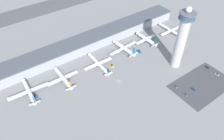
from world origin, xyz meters
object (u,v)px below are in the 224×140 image
airplane_gate_bravo (63,78)px  service_truck_fuel (139,51)px  service_truck_catering (34,96)px  car_grey_coupe (193,89)px  airplane_gate_charlie (98,64)px  car_black_suv (217,74)px  airplane_gate_delta (124,48)px  airplane_gate_echo (146,39)px  airplane_gate_foxtrot (171,31)px  airplane_gate_alpha (29,91)px  car_white_wagon (207,67)px  car_yellow_taxi (175,87)px  car_maroon_suv (185,95)px  control_tower (182,38)px  service_truck_baggage (112,66)px

airplane_gate_bravo → service_truck_fuel: bearing=-5.0°
service_truck_catering → car_grey_coupe: (132.88, -83.58, -0.50)m
airplane_gate_charlie → car_black_suv: (96.15, -84.77, -3.53)m
airplane_gate_bravo → airplane_gate_delta: 81.96m
service_truck_catering → car_black_suv: 190.68m
service_truck_fuel → car_grey_coupe: bearing=-87.1°
airplane_gate_echo → airplane_gate_foxtrot: bearing=-6.1°
airplane_gate_alpha → car_white_wagon: bearing=-23.7°
airplane_gate_echo → airplane_gate_bravo: bearing=-178.7°
airplane_gate_charlie → car_yellow_taxi: airplane_gate_charlie is taller
airplane_gate_delta → service_truck_catering: size_ratio=5.27×
airplane_gate_bravo → car_grey_coupe: bearing=-40.9°
airplane_gate_foxtrot → car_white_wagon: (-19.15, -71.98, -3.11)m
service_truck_catering → car_black_suv: bearing=-26.2°
car_maroon_suv → car_white_wagon: size_ratio=1.01×
service_truck_catering → car_white_wagon: (172.00, -70.85, -0.49)m
control_tower → airplane_gate_charlie: (-71.70, 47.17, -31.78)m
control_tower → airplane_gate_foxtrot: bearing=47.0°
airplane_gate_delta → service_truck_baggage: bearing=-153.4°
service_truck_fuel → car_black_suv: 89.25m
airplane_gate_charlie → airplane_gate_bravo: bearing=177.0°
airplane_gate_bravo → service_truck_fuel: 96.07m
car_yellow_taxi → car_black_suv: 52.12m
airplane_gate_foxtrot → car_black_suv: (-20.01, -85.23, -3.10)m
airplane_gate_charlie → service_truck_fuel: bearing=-6.5°
airplane_gate_charlie → car_grey_coupe: size_ratio=9.82×
airplane_gate_charlie → airplane_gate_foxtrot: airplane_gate_charlie is taller
airplane_gate_foxtrot → service_truck_catering: size_ratio=5.32×
airplane_gate_echo → airplane_gate_foxtrot: (41.01, -4.35, -0.58)m
airplane_gate_delta → car_grey_coupe: 92.18m
service_truck_fuel → service_truck_baggage: size_ratio=1.05×
airplane_gate_charlie → car_maroon_suv: airplane_gate_charlie is taller
car_black_suv → car_white_wagon: 13.27m
airplane_gate_bravo → airplane_gate_alpha: bearing=175.9°
service_truck_fuel → car_white_wagon: (43.14, -65.36, -0.47)m
control_tower → car_grey_coupe: (-13.80, -37.10, -35.34)m
car_maroon_suv → car_grey_coupe: 11.99m
service_truck_fuel → service_truck_baggage: (-41.90, -1.84, -0.05)m
airplane_gate_alpha → airplane_gate_delta: size_ratio=0.98×
airplane_gate_charlie → car_white_wagon: airplane_gate_charlie is taller
airplane_gate_charlie → airplane_gate_foxtrot: bearing=0.2°
airplane_gate_alpha → car_maroon_suv: (122.73, -88.98, -3.95)m
car_maroon_suv → car_yellow_taxi: car_yellow_taxi is taller
airplane_gate_delta → service_truck_baggage: 31.66m
airplane_gate_echo → car_grey_coupe: airplane_gate_echo is taller
airplane_gate_foxtrot → service_truck_catering: bearing=-179.7°
airplane_gate_foxtrot → car_black_suv: size_ratio=8.71×
car_yellow_taxi → car_grey_coupe: bearing=-47.0°
airplane_gate_echo → car_grey_coupe: bearing=-101.0°
airplane_gate_foxtrot → car_white_wagon: airplane_gate_foxtrot is taller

